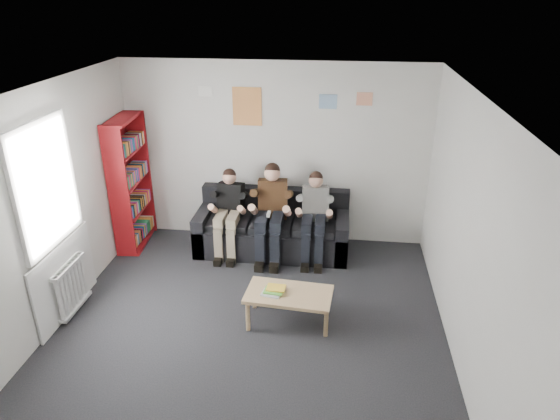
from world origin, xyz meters
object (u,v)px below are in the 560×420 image
(bookshelf, at_px, (131,183))
(person_right, at_px, (314,217))
(sofa, at_px, (273,230))
(coffee_table, at_px, (289,296))
(person_left, at_px, (228,213))
(person_middle, at_px, (271,213))

(bookshelf, bearing_deg, person_right, -7.42)
(sofa, height_order, bookshelf, bookshelf)
(coffee_table, relative_size, person_right, 0.78)
(bookshelf, bearing_deg, coffee_table, -38.57)
(bookshelf, relative_size, person_left, 1.56)
(person_middle, bearing_deg, person_left, 174.64)
(coffee_table, bearing_deg, sofa, 103.60)
(sofa, relative_size, bookshelf, 1.14)
(person_left, distance_m, person_middle, 0.62)
(coffee_table, distance_m, person_right, 1.60)
(coffee_table, height_order, person_right, person_right)
(coffee_table, xyz_separation_m, person_middle, (-0.43, 1.56, 0.33))
(bookshelf, relative_size, person_right, 1.55)
(person_left, height_order, person_middle, person_middle)
(sofa, distance_m, person_left, 0.73)
(person_left, relative_size, person_middle, 0.92)
(sofa, xyz_separation_m, person_middle, (0.00, -0.20, 0.37))
(sofa, distance_m, bookshelf, 2.20)
(person_left, bearing_deg, person_middle, 7.26)
(coffee_table, bearing_deg, bookshelf, 146.13)
(person_middle, xyz_separation_m, person_right, (0.62, 0.01, -0.04))
(sofa, height_order, person_right, person_right)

